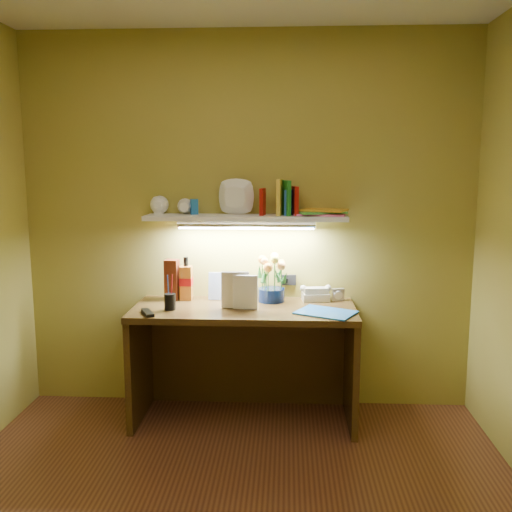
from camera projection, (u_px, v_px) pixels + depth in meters
The scene contains 13 objects.
desk at pixel (244, 364), 3.65m from camera, with size 1.40×0.60×0.75m, color #34230E.
flower_bouquet at pixel (271, 279), 3.72m from camera, with size 0.19×0.19×0.30m, color #091537, non-canonical shape.
telephone at pixel (316, 293), 3.76m from camera, with size 0.17×0.13×0.10m, color beige, non-canonical shape.
desk_clock at pixel (338, 294), 3.76m from camera, with size 0.08×0.04×0.08m, color silver.
whisky_bottle at pixel (186, 278), 3.77m from camera, with size 0.08×0.08×0.29m, color #BE6820, non-canonical shape.
whisky_box at pixel (172, 280), 3.77m from camera, with size 0.09×0.09×0.27m, color #501C0C.
pen_cup at pixel (170, 296), 3.51m from camera, with size 0.07×0.07×0.17m, color black.
art_card at pixel (222, 286), 3.78m from camera, with size 0.18×0.04×0.18m, color white, non-canonical shape.
tv_remote at pixel (148, 313), 3.42m from camera, with size 0.05×0.17×0.02m, color black.
blue_folder at pixel (326, 312), 3.44m from camera, with size 0.33×0.24×0.01m, color blue.
desk_book_a at pixel (221, 290), 3.55m from camera, with size 0.17×0.02×0.23m, color white.
desk_book_b at pixel (233, 292), 3.53m from camera, with size 0.16×0.02×0.22m, color white.
wall_shelf at pixel (248, 212), 3.68m from camera, with size 1.32×0.31×0.26m.
Camera 1 is at (0.27, -2.28, 1.63)m, focal length 40.00 mm.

